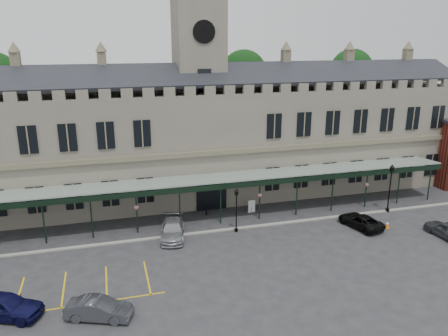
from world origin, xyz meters
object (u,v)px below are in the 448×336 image
object	(u,v)px
lamp_post_mid	(236,206)
sign_board	(252,206)
car_left_b	(99,309)
car_taxi	(173,230)
car_right_a	(448,230)
car_left_a	(4,306)
clock_tower	(199,79)
car_van	(360,221)
lamp_post_right	(390,184)
station_building	(200,140)
traffic_cone	(387,225)

from	to	relation	value
lamp_post_mid	sign_board	world-z (taller)	lamp_post_mid
lamp_post_mid	car_left_b	size ratio (longest dim) A/B	1.01
lamp_post_mid	sign_board	xyz separation A→B (m)	(2.92, 4.06, -1.91)
car_taxi	car_right_a	world-z (taller)	car_right_a
lamp_post_mid	car_taxi	size ratio (longest dim) A/B	0.84
car_left_a	car_left_b	xyz separation A→B (m)	(5.89, -1.80, -0.14)
lamp_post_mid	car_right_a	size ratio (longest dim) A/B	0.96
car_right_a	clock_tower	bearing A→B (deg)	-48.49
car_taxi	car_van	xyz separation A→B (m)	(17.65, -2.64, -0.10)
clock_tower	car_right_a	size ratio (longest dim) A/B	5.55
lamp_post_right	clock_tower	bearing A→B (deg)	148.95
car_taxi	station_building	bearing A→B (deg)	75.89
sign_board	car_taxi	bearing A→B (deg)	-161.93
lamp_post_right	sign_board	size ratio (longest dim) A/B	3.93
clock_tower	car_left_b	xyz separation A→B (m)	(-11.50, -21.27, -12.41)
lamp_post_right	car_taxi	size ratio (longest dim) A/B	1.01
traffic_cone	car_left_b	xyz separation A→B (m)	(-26.55, -7.18, 0.37)
car_left_b	car_van	distance (m)	25.44
station_building	lamp_post_mid	world-z (taller)	station_building
station_building	traffic_cone	world-z (taller)	station_building
traffic_cone	car_right_a	distance (m)	5.17
clock_tower	car_taxi	world-z (taller)	clock_tower
car_left_b	car_taxi	size ratio (longest dim) A/B	0.84
clock_tower	lamp_post_mid	distance (m)	15.27
car_left_b	car_van	size ratio (longest dim) A/B	0.92
clock_tower	sign_board	world-z (taller)	clock_tower
lamp_post_mid	car_left_b	world-z (taller)	lamp_post_mid
station_building	lamp_post_right	size ratio (longest dim) A/B	11.64
clock_tower	sign_board	size ratio (longest dim) A/B	18.93
clock_tower	traffic_cone	distance (m)	24.25
sign_board	car_taxi	distance (m)	9.57
clock_tower	sign_board	distance (m)	14.77
clock_tower	sign_board	bearing A→B (deg)	-61.03
car_right_a	lamp_post_right	bearing A→B (deg)	-84.07
sign_board	car_left_a	distance (m)	24.65
clock_tower	traffic_cone	world-z (taller)	clock_tower
car_taxi	clock_tower	bearing A→B (deg)	76.07
sign_board	car_right_a	bearing A→B (deg)	-39.13
car_taxi	lamp_post_right	bearing A→B (deg)	11.40
car_van	car_left_b	bearing A→B (deg)	3.38
traffic_cone	clock_tower	bearing A→B (deg)	136.87
car_van	car_right_a	distance (m)	7.59
lamp_post_mid	traffic_cone	xyz separation A→B (m)	(14.13, -3.11, -2.21)
lamp_post_right	car_left_b	distance (m)	31.05
lamp_post_mid	clock_tower	bearing A→B (deg)	94.76
lamp_post_mid	car_left_a	size ratio (longest dim) A/B	0.87
station_building	car_left_b	xyz separation A→B (m)	(-11.50, -21.19, -5.77)
station_building	lamp_post_mid	distance (m)	11.62
station_building	car_left_b	distance (m)	24.79
car_van	station_building	bearing A→B (deg)	-61.15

